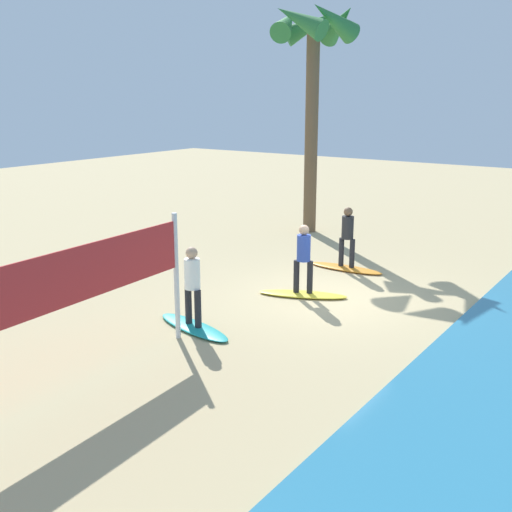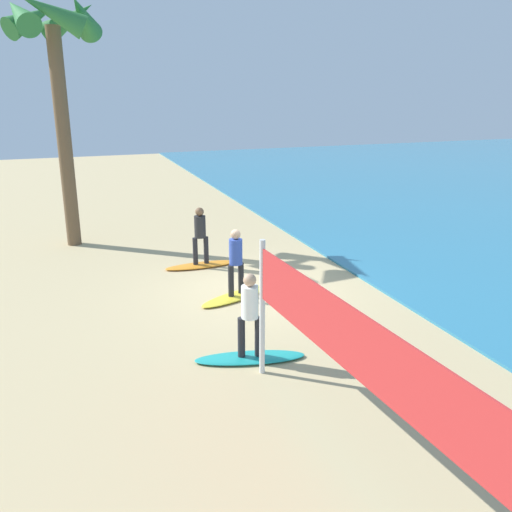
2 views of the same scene
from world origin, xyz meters
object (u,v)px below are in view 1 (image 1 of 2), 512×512
object	(u,v)px
surfer_orange	(347,233)
surfboard_orange	(346,268)
surfer_yellow	(304,254)
palm_tree	(313,48)
surfboard_teal	(194,327)
surfer_teal	(192,281)
surfboard_yellow	(303,294)

from	to	relation	value
surfer_orange	surfboard_orange	bearing A→B (deg)	0.00
surfer_orange	surfer_yellow	xyz separation A→B (m)	(2.65, 0.20, 0.00)
surfer_yellow	surfboard_orange	bearing A→B (deg)	-175.59
palm_tree	surfboard_orange	bearing A→B (deg)	42.03
surfboard_teal	surfer_teal	bearing A→B (deg)	0.00
surfer_orange	surfboard_yellow	world-z (taller)	surfer_orange
surfer_yellow	surfer_teal	size ratio (longest dim) A/B	1.00
surfer_yellow	surfboard_teal	distance (m)	3.35
surfer_yellow	surfboard_teal	world-z (taller)	surfer_yellow
surfer_orange	surfer_yellow	world-z (taller)	same
surfboard_yellow	surfer_teal	size ratio (longest dim) A/B	1.28
surfboard_teal	surfer_teal	xyz separation A→B (m)	(0.00, 0.00, 0.99)
surfboard_yellow	surfer_yellow	world-z (taller)	surfer_yellow
surfboard_yellow	surfboard_teal	size ratio (longest dim) A/B	1.00
surfboard_orange	surfer_teal	xyz separation A→B (m)	(5.76, -0.53, 0.99)
surfer_yellow	surfboard_teal	xyz separation A→B (m)	(3.12, -0.73, -0.99)
surfer_orange	surfboard_teal	world-z (taller)	surfer_orange
surfboard_orange	surfer_yellow	distance (m)	2.83
surfboard_orange	surfer_orange	world-z (taller)	surfer_orange
surfer_yellow	surfer_teal	bearing A→B (deg)	-13.17
surfer_orange	surfboard_yellow	size ratio (longest dim) A/B	0.78
surfboard_orange	surfer_yellow	xyz separation A→B (m)	(2.65, 0.20, 0.99)
surfboard_orange	surfboard_yellow	distance (m)	2.65
surfer_orange	surfboard_yellow	xyz separation A→B (m)	(2.65, 0.20, -0.99)
palm_tree	surfer_teal	bearing A→B (deg)	16.47
surfer_teal	palm_tree	distance (m)	11.08
surfer_yellow	surfer_teal	world-z (taller)	same
surfer_teal	palm_tree	xyz separation A→B (m)	(-9.45, -2.79, 5.06)
surfer_yellow	surfboard_teal	bearing A→B (deg)	-13.17
surfboard_yellow	surfer_yellow	bearing A→B (deg)	66.91
palm_tree	surfer_yellow	bearing A→B (deg)	29.10
surfboard_orange	palm_tree	bearing A→B (deg)	130.40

